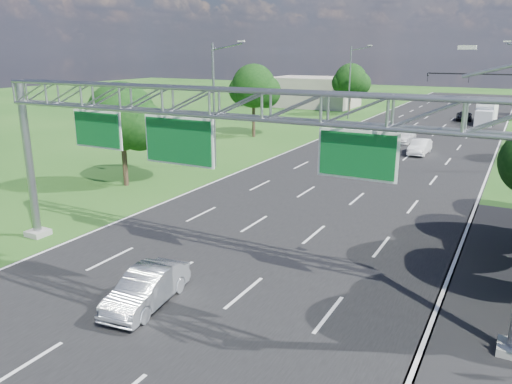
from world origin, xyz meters
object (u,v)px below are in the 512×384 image
Objects in this scene: sign_gantry at (216,118)px; silver_sedan at (147,288)px; box_truck at (486,113)px; traffic_signal at (498,86)px.

sign_gantry reaches higher than silver_sedan.
silver_sedan is at bearing -94.27° from box_truck.
silver_sedan is (-1.33, -3.08, -6.18)m from sign_gantry.
box_truck reaches higher than silver_sedan.
box_truck is at bearing 106.33° from traffic_signal.
sign_gantry reaches higher than box_truck.
traffic_signal is at bearing -71.08° from box_truck.
sign_gantry is 3.07× the size of box_truck.
sign_gantry is at bearing -93.32° from box_truck.
sign_gantry is 57.77m from box_truck.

